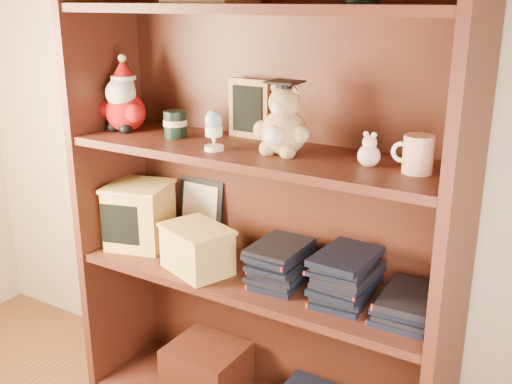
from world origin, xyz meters
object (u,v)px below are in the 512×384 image
at_px(grad_teddy_bear, 283,126).
at_px(treats_box, 140,214).
at_px(teacher_mug, 417,154).
at_px(bookcase, 264,200).

relative_size(grad_teddy_bear, treats_box, 0.84).
distance_m(grad_teddy_bear, teacher_mug, 0.38).
bearing_deg(treats_box, grad_teddy_bear, -0.55).
relative_size(grad_teddy_bear, teacher_mug, 1.93).
xyz_separation_m(bookcase, treats_box, (-0.46, -0.05, -0.12)).
distance_m(bookcase, grad_teddy_bear, 0.27).
height_order(teacher_mug, treats_box, teacher_mug).
height_order(bookcase, teacher_mug, bookcase).
bearing_deg(grad_teddy_bear, teacher_mug, 0.96).
bearing_deg(treats_box, teacher_mug, 0.06).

